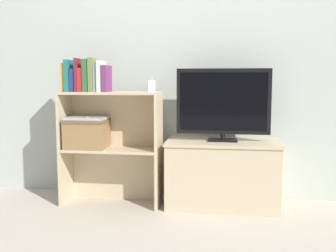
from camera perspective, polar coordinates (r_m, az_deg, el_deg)
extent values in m
plane|color=#BCB2A3|center=(2.97, -0.40, -12.38)|extent=(16.00, 16.00, 0.00)
cube|color=#B2BCB2|center=(3.30, 0.87, 10.68)|extent=(10.00, 0.05, 2.40)
cube|color=#CCB793|center=(3.09, 7.85, -7.00)|extent=(0.84, 0.45, 0.49)
cube|color=#CCB793|center=(3.04, 7.93, -2.35)|extent=(0.86, 0.47, 0.02)
cube|color=black|center=(3.03, 7.93, -2.02)|extent=(0.22, 0.14, 0.01)
cylinder|color=black|center=(3.03, 7.94, -1.51)|extent=(0.04, 0.04, 0.04)
cube|color=black|center=(3.00, 8.02, 3.55)|extent=(0.71, 0.04, 0.50)
cube|color=black|center=(2.98, 8.02, 3.53)|extent=(0.65, 0.00, 0.44)
cube|color=#CCB793|center=(3.26, -14.53, -6.82)|extent=(0.02, 0.28, 0.44)
cube|color=#CCB793|center=(3.05, -1.36, -7.51)|extent=(0.02, 0.28, 0.44)
cube|color=#CCB793|center=(3.26, -7.51, -6.66)|extent=(0.73, 0.02, 0.44)
cube|color=#CCB793|center=(3.09, -8.23, -3.39)|extent=(0.73, 0.28, 0.02)
cube|color=#CCB793|center=(3.19, -14.76, 0.92)|extent=(0.02, 0.28, 0.44)
cube|color=#CCB793|center=(2.97, -1.38, 0.74)|extent=(0.02, 0.28, 0.44)
cube|color=#CCB793|center=(3.19, -7.62, 1.08)|extent=(0.73, 0.02, 0.44)
cube|color=#CCB793|center=(3.05, -8.37, 4.76)|extent=(0.73, 0.28, 0.02)
cube|color=gold|center=(3.12, -14.63, 6.82)|extent=(0.03, 0.12, 0.22)
cube|color=#1E7075|center=(3.11, -14.08, 7.06)|extent=(0.03, 0.16, 0.24)
cube|color=navy|center=(3.10, -13.41, 6.46)|extent=(0.04, 0.13, 0.17)
cube|color=maroon|center=(3.09, -12.85, 7.20)|extent=(0.02, 0.16, 0.25)
cube|color=#B22328|center=(3.07, -12.34, 6.54)|extent=(0.03, 0.15, 0.18)
cube|color=#286638|center=(3.06, -11.64, 7.18)|extent=(0.04, 0.14, 0.24)
cube|color=olive|center=(3.05, -10.87, 7.30)|extent=(0.04, 0.13, 0.26)
cube|color=#709ECC|center=(3.04, -10.29, 6.99)|extent=(0.02, 0.12, 0.22)
cube|color=silver|center=(3.03, -9.65, 7.11)|extent=(0.03, 0.15, 0.23)
cube|color=#6B2D66|center=(3.01, -8.92, 6.80)|extent=(0.04, 0.16, 0.20)
cube|color=white|center=(2.97, -2.35, 5.80)|extent=(0.05, 0.03, 0.09)
cylinder|color=silver|center=(2.97, -2.36, 6.93)|extent=(0.01, 0.01, 0.03)
cube|color=#937047|center=(3.12, -11.69, -1.10)|extent=(0.31, 0.24, 0.22)
cube|color=brown|center=(3.11, -11.73, 0.72)|extent=(0.32, 0.25, 0.02)
cube|color=#BCBCC1|center=(3.10, -11.74, 1.13)|extent=(0.31, 0.23, 0.02)
cylinder|color=#99999E|center=(3.10, -11.75, 1.34)|extent=(0.02, 0.02, 0.00)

